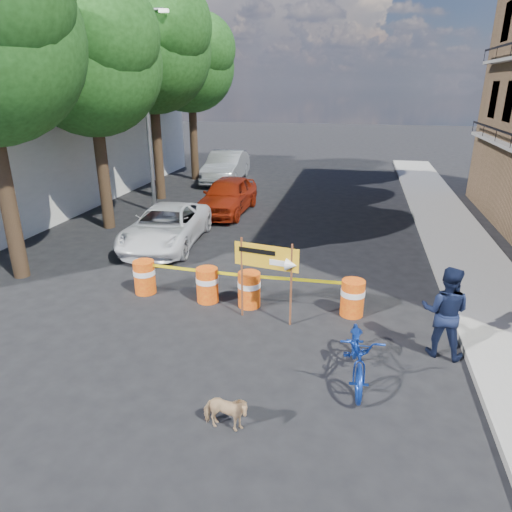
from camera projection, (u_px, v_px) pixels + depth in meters
The scene contains 18 objects.
ground at pixel (227, 337), 10.14m from camera, with size 120.00×120.00×0.00m, color black.
sidewalk_east at pixel (469, 260), 14.33m from camera, with size 2.40×40.00×0.15m, color gray.
white_building at pixel (13, 137), 20.87m from camera, with size 8.00×22.00×6.00m, color silver.
tree_mid_a at pixel (92, 61), 15.79m from camera, with size 5.25×5.00×8.68m.
tree_mid_b at pixel (152, 49), 20.11m from camera, with size 5.67×5.40×9.62m.
tree_far at pixel (191, 66), 24.85m from camera, with size 5.04×4.80×8.84m.
streetlamp at pixel (148, 108), 18.49m from camera, with size 1.25×0.18×8.00m.
barrel_far_left at pixel (145, 276), 12.13m from camera, with size 0.58×0.58×0.90m.
barrel_mid_left at pixel (207, 284), 11.65m from camera, with size 0.58×0.58×0.90m.
barrel_mid_right at pixel (249, 289), 11.39m from camera, with size 0.58×0.58×0.90m.
barrel_far_right at pixel (353, 297), 10.95m from camera, with size 0.58×0.58×0.90m.
detour_sign at pixel (275, 264), 10.27m from camera, with size 1.53×0.44×1.99m.
pedestrian at pixel (445, 312), 9.17m from camera, with size 0.94×0.73×1.94m, color black.
bicycle at pixel (361, 328), 8.34m from camera, with size 0.75×1.14×2.16m, color navy.
dog at pixel (225, 413), 7.29m from camera, with size 0.36×0.79×0.67m, color tan.
suv_white at pixel (166, 226), 15.72m from camera, with size 2.23×4.83×1.34m, color white.
sedan_red at pixel (228, 195), 19.68m from camera, with size 1.82×4.52×1.54m, color #9A230C.
sedan_silver at pixel (226, 167), 26.08m from camera, with size 1.81×5.19×1.71m, color #A2A6A9.
Camera 1 is at (2.57, -8.50, 5.25)m, focal length 32.00 mm.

